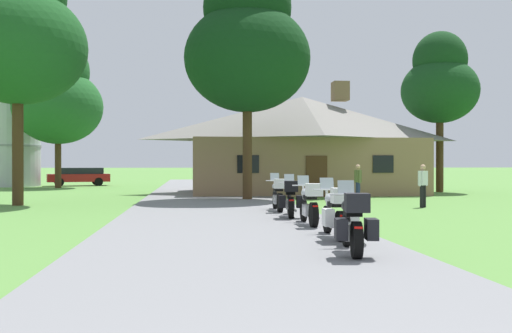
# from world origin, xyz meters

# --- Properties ---
(ground_plane) EXTENTS (500.00, 500.00, 0.00)m
(ground_plane) POSITION_xyz_m (0.00, 20.00, 0.00)
(ground_plane) COLOR #56893D
(asphalt_driveway) EXTENTS (6.40, 80.00, 0.06)m
(asphalt_driveway) POSITION_xyz_m (0.00, 18.00, 0.03)
(asphalt_driveway) COLOR slate
(asphalt_driveway) RESTS_ON ground
(motorcycle_black_nearest_to_camera) EXTENTS (0.92, 2.08, 1.30)m
(motorcycle_black_nearest_to_camera) POSITION_xyz_m (1.95, 8.21, 0.61)
(motorcycle_black_nearest_to_camera) COLOR black
(motorcycle_black_nearest_to_camera) RESTS_ON asphalt_driveway
(motorcycle_silver_second_in_row) EXTENTS (0.76, 2.08, 1.30)m
(motorcycle_silver_second_in_row) POSITION_xyz_m (2.19, 10.34, 0.61)
(motorcycle_silver_second_in_row) COLOR black
(motorcycle_silver_second_in_row) RESTS_ON asphalt_driveway
(motorcycle_silver_third_in_row) EXTENTS (0.66, 2.08, 1.30)m
(motorcycle_silver_third_in_row) POSITION_xyz_m (2.19, 13.08, 0.62)
(motorcycle_silver_third_in_row) COLOR black
(motorcycle_silver_third_in_row) RESTS_ON asphalt_driveway
(motorcycle_white_fourth_in_row) EXTENTS (0.89, 2.08, 1.30)m
(motorcycle_white_fourth_in_row) POSITION_xyz_m (2.07, 15.32, 0.61)
(motorcycle_white_fourth_in_row) COLOR black
(motorcycle_white_fourth_in_row) RESTS_ON asphalt_driveway
(motorcycle_silver_farthest_in_row) EXTENTS (0.66, 2.08, 1.30)m
(motorcycle_silver_farthest_in_row) POSITION_xyz_m (2.04, 17.61, 0.62)
(motorcycle_silver_farthest_in_row) COLOR black
(motorcycle_silver_farthest_in_row) RESTS_ON asphalt_driveway
(stone_lodge) EXTENTS (13.28, 7.95, 6.47)m
(stone_lodge) POSITION_xyz_m (5.39, 30.18, 2.87)
(stone_lodge) COLOR #896B4C
(stone_lodge) RESTS_ON ground
(bystander_olive_shirt_near_lodge) EXTENTS (0.24, 0.55, 1.67)m
(bystander_olive_shirt_near_lodge) POSITION_xyz_m (6.53, 23.01, 0.93)
(bystander_olive_shirt_near_lodge) COLOR navy
(bystander_olive_shirt_near_lodge) RESTS_ON ground
(bystander_white_shirt_beside_signpost) EXTENTS (0.46, 0.39, 1.67)m
(bystander_white_shirt_beside_signpost) POSITION_xyz_m (7.96, 19.21, 0.93)
(bystander_white_shirt_beside_signpost) COLOR black
(bystander_white_shirt_beside_signpost) RESTS_ON ground
(tree_left_near) EXTENTS (5.53, 5.53, 10.75)m
(tree_left_near) POSITION_xyz_m (-7.97, 22.14, 7.11)
(tree_left_near) COLOR #422D19
(tree_left_near) RESTS_ON ground
(tree_by_lodge_front) EXTENTS (5.85, 5.85, 11.11)m
(tree_by_lodge_front) POSITION_xyz_m (1.62, 24.26, 7.27)
(tree_by_lodge_front) COLOR #422D19
(tree_by_lodge_front) RESTS_ON ground
(tree_right_of_lodge) EXTENTS (4.58, 4.58, 9.65)m
(tree_right_of_lodge) POSITION_xyz_m (13.90, 30.61, 6.62)
(tree_right_of_lodge) COLOR #422D19
(tree_right_of_lodge) RESTS_ON ground
(tree_left_far) EXTENTS (6.22, 6.22, 10.57)m
(tree_left_far) POSITION_xyz_m (-10.34, 39.28, 6.49)
(tree_left_far) COLOR #422D19
(tree_left_far) RESTS_ON ground
(metal_silo_distant) EXTENTS (4.50, 4.50, 7.18)m
(metal_silo_distant) POSITION_xyz_m (-14.62, 42.59, 3.60)
(metal_silo_distant) COLOR #B2B7BC
(metal_silo_distant) RESTS_ON ground
(parked_red_suv_far_left) EXTENTS (4.93, 3.02, 1.40)m
(parked_red_suv_far_left) POSITION_xyz_m (-9.63, 43.07, 0.78)
(parked_red_suv_far_left) COLOR maroon
(parked_red_suv_far_left) RESTS_ON ground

